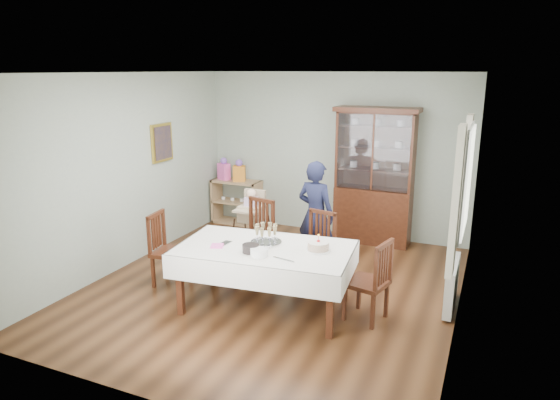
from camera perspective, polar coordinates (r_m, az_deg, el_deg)
The scene contains 25 objects.
floor at distance 6.57m, azimuth -0.80°, elevation -9.90°, with size 5.00×5.00×0.00m, color #593319.
room_shell at distance 6.54m, azimuth 1.07°, elevation 5.63°, with size 5.00×5.00×5.00m.
dining_table at distance 5.90m, azimuth -1.72°, elevation -8.82°, with size 2.11×1.35×0.76m.
china_cabinet at distance 8.05m, azimuth 10.74°, elevation 2.90°, with size 1.30×0.48×2.18m.
sideboard at distance 9.10m, azimuth -4.96°, elevation -0.21°, with size 0.90×0.38×0.80m.
picture_frame at distance 7.88m, azimuth -13.35°, elevation 6.40°, with size 0.04×0.48×0.58m, color gold.
window at distance 5.87m, azimuth 20.62°, elevation 2.08°, with size 0.04×1.02×1.22m, color white.
curtain_left at distance 5.29m, azimuth 19.47°, elevation -0.24°, with size 0.07×0.30×1.55m, color silver.
curtain_right at distance 6.50m, azimuth 20.35°, elevation 2.36°, with size 0.07×0.30×1.55m, color silver.
radiator at distance 6.25m, azimuth 19.02°, elevation -9.12°, with size 0.10×0.80×0.55m, color white.
chair_far_left at distance 6.97m, azimuth -3.00°, elevation -5.77°, with size 0.54×0.54×1.00m.
chair_far_right at distance 6.63m, azimuth 4.08°, elevation -7.08°, with size 0.49×0.49×0.94m.
chair_end_left at distance 6.72m, azimuth -12.41°, elevation -7.07°, with size 0.48×0.48×0.95m.
chair_end_right at distance 5.77m, azimuth 9.96°, elevation -10.75°, with size 0.51×0.51×0.94m.
woman at distance 7.00m, azimuth 4.09°, elevation -1.68°, with size 0.56×0.37×1.53m, color black.
high_chair at distance 7.52m, azimuth -3.25°, elevation -3.40°, with size 0.46×0.46×1.03m.
champagne_tray at distance 5.86m, azimuth -1.60°, elevation -4.30°, with size 0.37×0.37×0.22m.
birthday_cake at distance 5.64m, azimuth 4.40°, elevation -5.30°, with size 0.28×0.28×0.19m.
plate_stack_dark at distance 5.59m, azimuth -3.37°, elevation -5.54°, with size 0.19×0.19×0.09m, color black.
plate_stack_white at distance 5.48m, azimuth -2.39°, elevation -6.01°, with size 0.19×0.19×0.08m, color white.
napkin_stack at distance 5.81m, azimuth -7.21°, elevation -5.22°, with size 0.14×0.14×0.02m, color #F65ABB.
cutlery at distance 5.92m, azimuth -6.60°, elevation -4.85°, with size 0.11×0.17×0.01m, color silver, non-canonical shape.
cake_knife at distance 5.38m, azimuth 0.41°, elevation -6.79°, with size 0.27×0.02×0.01m, color silver.
gift_bag_pink at distance 9.07m, azimuth -6.43°, elevation 3.45°, with size 0.25×0.21×0.40m.
gift_bag_orange at distance 8.92m, azimuth -4.69°, elevation 3.28°, with size 0.25×0.22×0.39m.
Camera 1 is at (2.46, -5.44, 2.74)m, focal length 32.00 mm.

